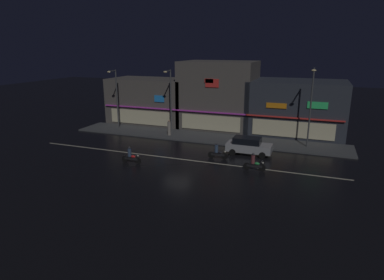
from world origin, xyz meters
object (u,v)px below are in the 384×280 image
object	(u,v)px
streetlamp_west	(116,94)
motorcycle_following	(131,156)
streetlamp_east	(311,102)
traffic_cone	(259,148)
parked_car_near_kerb	(249,146)
pedestrian_on_sidewalk	(169,128)
streetlamp_mid	(170,96)
motorcycle_lead	(254,163)
motorcycle_opposite_lane	(217,152)

from	to	relation	value
streetlamp_west	motorcycle_following	bearing A→B (deg)	-52.45
streetlamp_east	traffic_cone	world-z (taller)	streetlamp_east
streetlamp_east	motorcycle_following	size ratio (longest dim) A/B	4.20
parked_car_near_kerb	traffic_cone	xyz separation A→B (m)	(0.76, 1.58, -0.59)
motorcycle_following	traffic_cone	distance (m)	12.78
pedestrian_on_sidewalk	motorcycle_following	distance (m)	9.76
streetlamp_east	traffic_cone	xyz separation A→B (m)	(-4.48, -2.46, -4.51)
parked_car_near_kerb	traffic_cone	distance (m)	1.85
streetlamp_west	pedestrian_on_sidewalk	size ratio (longest dim) A/B	3.99
streetlamp_west	motorcycle_following	xyz separation A→B (m)	(8.25, -10.74, -3.78)
streetlamp_west	traffic_cone	size ratio (longest dim) A/B	13.20
streetlamp_mid	motorcycle_lead	distance (m)	15.11
streetlamp_east	motorcycle_lead	distance (m)	10.04
motorcycle_lead	motorcycle_following	distance (m)	10.86
streetlamp_mid	streetlamp_west	bearing A→B (deg)	-179.08
streetlamp_east	motorcycle_opposite_lane	xyz separation A→B (m)	(-7.68, -6.38, -4.15)
motorcycle_lead	traffic_cone	world-z (taller)	motorcycle_lead
parked_car_near_kerb	traffic_cone	world-z (taller)	parked_car_near_kerb
motorcycle_following	traffic_cone	xyz separation A→B (m)	(10.12, 7.80, -0.36)
parked_car_near_kerb	motorcycle_opposite_lane	xyz separation A→B (m)	(-2.44, -2.34, -0.24)
motorcycle_lead	motorcycle_opposite_lane	world-z (taller)	same
streetlamp_west	motorcycle_lead	world-z (taller)	streetlamp_west
pedestrian_on_sidewalk	motorcycle_following	size ratio (longest dim) A/B	0.96
streetlamp_mid	motorcycle_lead	bearing A→B (deg)	-37.28
streetlamp_east	motorcycle_opposite_lane	bearing A→B (deg)	-140.28
pedestrian_on_sidewalk	motorcycle_lead	bearing A→B (deg)	75.31
motorcycle_following	traffic_cone	bearing A→B (deg)	-139.38
pedestrian_on_sidewalk	motorcycle_opposite_lane	world-z (taller)	pedestrian_on_sidewalk
streetlamp_mid	streetlamp_east	bearing A→B (deg)	-2.18
streetlamp_west	motorcycle_opposite_lane	xyz separation A→B (m)	(15.17, -6.86, -3.78)
parked_car_near_kerb	traffic_cone	size ratio (longest dim) A/B	7.82
parked_car_near_kerb	motorcycle_lead	xyz separation A→B (m)	(1.31, -4.22, -0.24)
parked_car_near_kerb	motorcycle_lead	bearing A→B (deg)	107.26
streetlamp_mid	motorcycle_lead	world-z (taller)	streetlamp_mid
streetlamp_east	motorcycle_following	xyz separation A→B (m)	(-14.60, -10.26, -4.15)
streetlamp_east	pedestrian_on_sidewalk	distance (m)	15.72
streetlamp_west	parked_car_near_kerb	bearing A→B (deg)	-14.38
streetlamp_west	traffic_cone	xyz separation A→B (m)	(18.37, -2.94, -4.14)
pedestrian_on_sidewalk	motorcycle_opposite_lane	size ratio (longest dim) A/B	0.96
streetlamp_mid	streetlamp_east	distance (m)	15.56
streetlamp_mid	motorcycle_following	distance (m)	11.56
motorcycle_lead	traffic_cone	xyz separation A→B (m)	(-0.55, 5.80, -0.36)
streetlamp_mid	motorcycle_following	bearing A→B (deg)	-84.97
streetlamp_west	streetlamp_east	distance (m)	22.86
streetlamp_west	traffic_cone	world-z (taller)	streetlamp_west
streetlamp_east	motorcycle_opposite_lane	world-z (taller)	streetlamp_east
parked_car_near_kerb	motorcycle_following	size ratio (longest dim) A/B	2.26
parked_car_near_kerb	motorcycle_opposite_lane	distance (m)	3.39
parked_car_near_kerb	motorcycle_lead	world-z (taller)	parked_car_near_kerb
parked_car_near_kerb	motorcycle_following	xyz separation A→B (m)	(-9.36, -6.22, -0.24)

